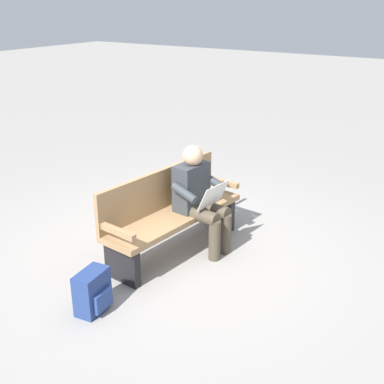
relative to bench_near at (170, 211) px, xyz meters
The scene contains 4 objects.
ground_plane 0.46m from the bench_near, 84.10° to the left, with size 40.00×40.00×0.00m, color gray.
bench_near is the anchor object (origin of this frame).
person_seated 0.36m from the bench_near, 127.27° to the left, with size 0.60×0.60×1.18m.
backpack 1.35m from the bench_near, ahead, with size 0.35×0.26×0.39m.
Camera 1 is at (3.93, 2.78, 2.63)m, focal length 45.68 mm.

